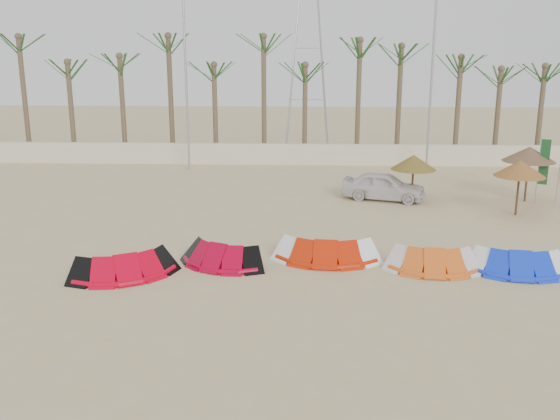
{
  "coord_description": "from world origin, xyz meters",
  "views": [
    {
      "loc": [
        0.94,
        -16.28,
        7.21
      ],
      "look_at": [
        0.0,
        6.0,
        1.3
      ],
      "focal_mm": 40.0,
      "sensor_mm": 36.0,
      "label": 1
    }
  ],
  "objects_px": {
    "kite_red_right": "(326,247)",
    "parasol_left": "(414,162)",
    "kite_red_left": "(127,262)",
    "parasol_mid": "(520,168)",
    "car": "(384,186)",
    "kite_red_mid": "(222,252)",
    "parasol_right": "(529,154)",
    "kite_orange": "(431,257)",
    "kite_blue": "(515,259)"
  },
  "relations": [
    {
      "from": "kite_red_mid",
      "to": "kite_red_right",
      "type": "height_order",
      "value": "same"
    },
    {
      "from": "kite_orange",
      "to": "parasol_right",
      "type": "bearing_deg",
      "value": 56.7
    },
    {
      "from": "kite_red_left",
      "to": "parasol_mid",
      "type": "bearing_deg",
      "value": 27.84
    },
    {
      "from": "car",
      "to": "kite_blue",
      "type": "bearing_deg",
      "value": -145.61
    },
    {
      "from": "kite_red_mid",
      "to": "parasol_mid",
      "type": "height_order",
      "value": "parasol_mid"
    },
    {
      "from": "parasol_left",
      "to": "parasol_mid",
      "type": "distance_m",
      "value": 4.79
    },
    {
      "from": "kite_red_mid",
      "to": "car",
      "type": "height_order",
      "value": "car"
    },
    {
      "from": "kite_blue",
      "to": "car",
      "type": "bearing_deg",
      "value": 108.16
    },
    {
      "from": "kite_red_left",
      "to": "car",
      "type": "height_order",
      "value": "car"
    },
    {
      "from": "kite_red_right",
      "to": "parasol_left",
      "type": "distance_m",
      "value": 9.65
    },
    {
      "from": "kite_blue",
      "to": "kite_red_mid",
      "type": "bearing_deg",
      "value": 178.28
    },
    {
      "from": "parasol_right",
      "to": "parasol_left",
      "type": "bearing_deg",
      "value": -178.59
    },
    {
      "from": "kite_red_mid",
      "to": "parasol_left",
      "type": "height_order",
      "value": "parasol_left"
    },
    {
      "from": "kite_orange",
      "to": "car",
      "type": "distance_m",
      "value": 9.59
    },
    {
      "from": "kite_red_left",
      "to": "parasol_left",
      "type": "height_order",
      "value": "parasol_left"
    },
    {
      "from": "kite_blue",
      "to": "car",
      "type": "relative_size",
      "value": 0.86
    },
    {
      "from": "parasol_mid",
      "to": "parasol_left",
      "type": "bearing_deg",
      "value": 150.08
    },
    {
      "from": "parasol_left",
      "to": "car",
      "type": "distance_m",
      "value": 1.8
    },
    {
      "from": "kite_red_mid",
      "to": "kite_blue",
      "type": "xyz_separation_m",
      "value": [
        9.75,
        -0.29,
        0.0
      ]
    },
    {
      "from": "parasol_mid",
      "to": "car",
      "type": "relative_size",
      "value": 0.62
    },
    {
      "from": "car",
      "to": "kite_red_left",
      "type": "bearing_deg",
      "value": 154.05
    },
    {
      "from": "kite_red_right",
      "to": "parasol_left",
      "type": "bearing_deg",
      "value": 62.96
    },
    {
      "from": "kite_orange",
      "to": "car",
      "type": "xyz_separation_m",
      "value": [
        -0.45,
        9.58,
        0.25
      ]
    },
    {
      "from": "kite_orange",
      "to": "car",
      "type": "bearing_deg",
      "value": 92.7
    },
    {
      "from": "parasol_right",
      "to": "parasol_mid",
      "type": "bearing_deg",
      "value": -115.99
    },
    {
      "from": "kite_red_mid",
      "to": "kite_red_right",
      "type": "xyz_separation_m",
      "value": [
        3.56,
        0.68,
        0.0
      ]
    },
    {
      "from": "car",
      "to": "kite_red_right",
      "type": "bearing_deg",
      "value": 177.12
    },
    {
      "from": "kite_orange",
      "to": "parasol_mid",
      "type": "relative_size",
      "value": 1.3
    },
    {
      "from": "kite_red_mid",
      "to": "parasol_right",
      "type": "xyz_separation_m",
      "value": [
        13.27,
        9.31,
        1.86
      ]
    },
    {
      "from": "kite_orange",
      "to": "parasol_right",
      "type": "distance_m",
      "value": 11.52
    },
    {
      "from": "kite_red_left",
      "to": "kite_red_mid",
      "type": "bearing_deg",
      "value": 20.87
    },
    {
      "from": "kite_red_mid",
      "to": "parasol_left",
      "type": "bearing_deg",
      "value": 49.29
    },
    {
      "from": "kite_red_right",
      "to": "parasol_right",
      "type": "relative_size",
      "value": 1.4
    },
    {
      "from": "parasol_right",
      "to": "car",
      "type": "relative_size",
      "value": 0.67
    },
    {
      "from": "kite_red_mid",
      "to": "kite_orange",
      "type": "height_order",
      "value": "same"
    },
    {
      "from": "parasol_right",
      "to": "kite_orange",
      "type": "bearing_deg",
      "value": -123.3
    },
    {
      "from": "kite_blue",
      "to": "car",
      "type": "xyz_separation_m",
      "value": [
        -3.17,
        9.67,
        0.25
      ]
    },
    {
      "from": "kite_blue",
      "to": "parasol_right",
      "type": "xyz_separation_m",
      "value": [
        3.52,
        9.6,
        1.86
      ]
    },
    {
      "from": "kite_red_right",
      "to": "kite_orange",
      "type": "distance_m",
      "value": 3.58
    },
    {
      "from": "kite_blue",
      "to": "car",
      "type": "height_order",
      "value": "car"
    },
    {
      "from": "kite_red_right",
      "to": "kite_orange",
      "type": "bearing_deg",
      "value": -14.1
    },
    {
      "from": "kite_red_left",
      "to": "parasol_left",
      "type": "distance_m",
      "value": 15.02
    },
    {
      "from": "kite_blue",
      "to": "car",
      "type": "distance_m",
      "value": 10.18
    },
    {
      "from": "kite_blue",
      "to": "kite_red_left",
      "type": "bearing_deg",
      "value": -176.26
    },
    {
      "from": "kite_blue",
      "to": "parasol_right",
      "type": "bearing_deg",
      "value": 69.86
    },
    {
      "from": "kite_orange",
      "to": "parasol_left",
      "type": "xyz_separation_m",
      "value": [
        0.87,
        9.37,
        1.46
      ]
    },
    {
      "from": "kite_red_mid",
      "to": "kite_blue",
      "type": "height_order",
      "value": "same"
    },
    {
      "from": "kite_red_right",
      "to": "parasol_left",
      "type": "height_order",
      "value": "parasol_left"
    },
    {
      "from": "parasol_mid",
      "to": "car",
      "type": "height_order",
      "value": "parasol_mid"
    },
    {
      "from": "kite_orange",
      "to": "kite_red_mid",
      "type": "bearing_deg",
      "value": 178.41
    }
  ]
}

